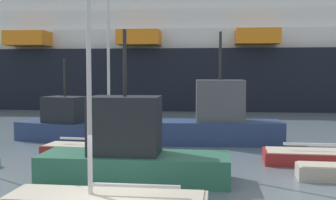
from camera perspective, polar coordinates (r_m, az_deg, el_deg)
The scene contains 6 objects.
sailboat_2 at distance 22.80m, azimuth -9.11°, elevation -6.20°, with size 6.32×2.23×12.16m.
sailboat_6 at distance 13.95m, azimuth -8.42°, elevation -13.13°, with size 6.48×1.96×9.55m.
fishing_boat_1 at distance 26.44m, azimuth 6.40°, elevation -2.98°, with size 8.66×3.13×6.96m.
fishing_boat_2 at distance 17.48m, azimuth -5.01°, elevation -6.99°, with size 7.77×2.51×6.21m.
fishing_boat_3 at distance 27.95m, azimuth -13.32°, elevation -3.41°, with size 7.42×4.10×5.36m.
cruise_ship at distance 56.79m, azimuth -2.47°, elevation 5.90°, with size 129.62×21.44×20.58m.
Camera 1 is at (3.43, -12.59, 4.51)m, focal length 44.98 mm.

